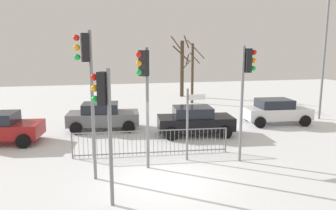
{
  "coord_description": "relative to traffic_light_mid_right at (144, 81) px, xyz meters",
  "views": [
    {
      "loc": [
        -2.13,
        -9.97,
        4.42
      ],
      "look_at": [
        0.61,
        2.28,
        2.18
      ],
      "focal_mm": 34.29,
      "sensor_mm": 36.0,
      "label": 1
    }
  ],
  "objects": [
    {
      "name": "traffic_light_mid_left",
      "position": [
        3.9,
        0.01,
        0.04
      ],
      "size": [
        0.57,
        0.32,
        4.5
      ],
      "rotation": [
        0.0,
        0.0,
        4.71
      ],
      "color": "slate",
      "rests_on": "ground"
    },
    {
      "name": "traffic_light_rear_left",
      "position": [
        -1.94,
        -0.56,
        0.38
      ],
      "size": [
        0.56,
        0.35,
        4.98
      ],
      "rotation": [
        0.0,
        0.0,
        1.74
      ],
      "color": "slate",
      "rests_on": "ground"
    },
    {
      "name": "car_black_mid",
      "position": [
        3.17,
        4.13,
        -2.49
      ],
      "size": [
        3.95,
        2.25,
        1.47
      ],
      "rotation": [
        0.0,
        0.0,
        -0.1
      ],
      "color": "black",
      "rests_on": "ground"
    },
    {
      "name": "bare_tree_centre",
      "position": [
        5.98,
        17.12,
        -0.48
      ],
      "size": [
        1.72,
        1.54,
        5.5
      ],
      "color": "#473828",
      "rests_on": "ground"
    },
    {
      "name": "direction_sign_post",
      "position": [
        1.82,
        0.58,
        -1.64
      ],
      "size": [
        0.79,
        0.13,
        2.88
      ],
      "rotation": [
        0.0,
        0.0,
        0.1
      ],
      "color": "slate",
      "rests_on": "ground"
    },
    {
      "name": "car_white_trailing",
      "position": [
        8.57,
        5.48,
        -2.49
      ],
      "size": [
        3.93,
        2.2,
        1.47
      ],
      "rotation": [
        0.0,
        0.0,
        -0.08
      ],
      "color": "silver",
      "rests_on": "ground"
    },
    {
      "name": "ground_plane",
      "position": [
        0.49,
        -1.22,
        -3.26
      ],
      "size": [
        60.0,
        60.0,
        0.0
      ],
      "primitive_type": "plane",
      "color": "white"
    },
    {
      "name": "traffic_light_foreground_left",
      "position": [
        -1.47,
        -2.48,
        -0.4
      ],
      "size": [
        0.52,
        0.41,
        3.89
      ],
      "rotation": [
        0.0,
        0.0,
        1.09
      ],
      "color": "slate",
      "rests_on": "ground"
    },
    {
      "name": "car_grey_far",
      "position": [
        -1.39,
        6.28,
        -2.49
      ],
      "size": [
        3.94,
        2.21,
        1.47
      ],
      "rotation": [
        0.0,
        0.0,
        -0.09
      ],
      "color": "slate",
      "rests_on": "ground"
    },
    {
      "name": "traffic_light_mid_right",
      "position": [
        0.0,
        0.0,
        0.0
      ],
      "size": [
        0.48,
        0.45,
        4.44
      ],
      "rotation": [
        0.0,
        0.0,
        2.25
      ],
      "color": "slate",
      "rests_on": "ground"
    },
    {
      "name": "street_lamp",
      "position": [
        12.0,
        6.06,
        1.46
      ],
      "size": [
        0.36,
        0.36,
        7.85
      ],
      "color": "slate",
      "rests_on": "ground"
    },
    {
      "name": "bare_tree_left",
      "position": [
        5.86,
        13.44,
        -0.73
      ],
      "size": [
        1.53,
        1.54,
        5.03
      ],
      "color": "#473828",
      "rests_on": "ground"
    },
    {
      "name": "pedestrian_guard_railing",
      "position": [
        0.48,
        1.47,
        -2.7
      ],
      "size": [
        6.44,
        0.58,
        1.07
      ],
      "rotation": [
        0.0,
        0.0,
        -0.08
      ],
      "color": "slate",
      "rests_on": "ground"
    }
  ]
}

